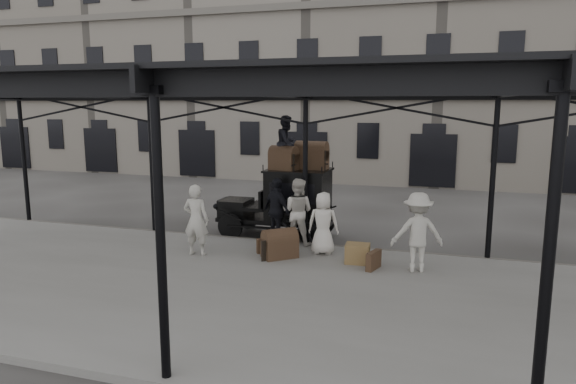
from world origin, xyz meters
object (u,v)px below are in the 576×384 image
object	(u,v)px
bicycle	(299,228)
steamer_trunk_platform	(280,246)
steamer_trunk_roof_near	(284,160)
taxi	(289,200)
porter_left	(196,220)
porter_official	(277,210)

from	to	relation	value
bicycle	steamer_trunk_platform	bearing A→B (deg)	-178.36
steamer_trunk_roof_near	steamer_trunk_platform	distance (m)	3.13
taxi	bicycle	size ratio (longest dim) A/B	2.00
porter_left	steamer_trunk_roof_near	xyz separation A→B (m)	(1.58, 2.74, 1.37)
taxi	steamer_trunk_platform	distance (m)	2.72
bicycle	steamer_trunk_roof_near	distance (m)	2.20
steamer_trunk_platform	porter_left	bearing A→B (deg)	149.83
porter_left	steamer_trunk_platform	xyz separation A→B (m)	(2.20, 0.42, -0.64)
porter_left	steamer_trunk_roof_near	world-z (taller)	steamer_trunk_roof_near
taxi	bicycle	bearing A→B (deg)	-60.09
taxi	porter_left	world-z (taller)	taxi
porter_official	steamer_trunk_platform	xyz separation A→B (m)	(0.54, -1.41, -0.63)
porter_official	steamer_trunk_platform	size ratio (longest dim) A/B	2.15
taxi	steamer_trunk_platform	world-z (taller)	taxi
porter_official	bicycle	world-z (taller)	porter_official
taxi	porter_left	size ratio (longest dim) A/B	1.90
porter_left	steamer_trunk_roof_near	bearing A→B (deg)	-121.63
taxi	porter_official	distance (m)	1.16
steamer_trunk_roof_near	steamer_trunk_platform	bearing A→B (deg)	-61.30
steamer_trunk_platform	porter_official	bearing A→B (deg)	70.05
porter_official	bicycle	xyz separation A→B (m)	(0.67, -0.00, -0.47)
porter_official	steamer_trunk_platform	world-z (taller)	porter_official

